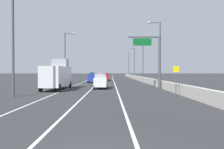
{
  "coord_description": "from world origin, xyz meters",
  "views": [
    {
      "loc": [
        0.61,
        -5.51,
        2.52
      ],
      "look_at": [
        1.03,
        46.67,
        1.66
      ],
      "focal_mm": 34.67,
      "sensor_mm": 36.0,
      "label": 1
    }
  ],
  "objects": [
    {
      "name": "ground_plane",
      "position": [
        0.0,
        64.0,
        0.0
      ],
      "size": [
        320.0,
        320.0,
        0.0
      ],
      "primitive_type": "plane",
      "color": "#2D2D30"
    },
    {
      "name": "car_silver_1",
      "position": [
        -3.36,
        83.72,
        1.03
      ],
      "size": [
        1.98,
        4.55,
        2.08
      ],
      "color": "#B7B7BC",
      "rests_on": "ground_plane"
    },
    {
      "name": "lamp_post_left_mid",
      "position": [
        -8.51,
        39.29,
        6.01
      ],
      "size": [
        2.14,
        0.44,
        10.51
      ],
      "color": "#4C4C51",
      "rests_on": "ground_plane"
    },
    {
      "name": "lamp_post_right_fifth",
      "position": [
        8.44,
        88.82,
        6.01
      ],
      "size": [
        2.14,
        0.44,
        10.51
      ],
      "color": "#4C4C51",
      "rests_on": "ground_plane"
    },
    {
      "name": "speed_advisory_sign",
      "position": [
        7.3,
        16.35,
        1.76
      ],
      "size": [
        0.6,
        0.11,
        3.0
      ],
      "color": "#4C4C51",
      "rests_on": "ground_plane"
    },
    {
      "name": "overhead_sign_gantry",
      "position": [
        6.86,
        25.01,
        4.73
      ],
      "size": [
        4.68,
        0.36,
        7.5
      ],
      "color": "#47474C",
      "rests_on": "ground_plane"
    },
    {
      "name": "lamp_post_right_fourth",
      "position": [
        8.69,
        68.99,
        6.01
      ],
      "size": [
        2.14,
        0.44,
        10.51
      ],
      "color": "#4C4C51",
      "rests_on": "ground_plane"
    },
    {
      "name": "lane_stripe_center",
      "position": [
        -2.0,
        55.0,
        0.0
      ],
      "size": [
        0.16,
        130.0,
        0.0
      ],
      "primitive_type": "cube",
      "color": "silver",
      "rests_on": "ground_plane"
    },
    {
      "name": "car_blue_4",
      "position": [
        -3.24,
        41.45,
        0.99
      ],
      "size": [
        1.89,
        4.14,
        1.99
      ],
      "color": "#1E389E",
      "rests_on": "ground_plane"
    },
    {
      "name": "lamp_post_right_second",
      "position": [
        8.4,
        29.33,
        6.01
      ],
      "size": [
        2.14,
        0.44,
        10.51
      ],
      "color": "#4C4C51",
      "rests_on": "ground_plane"
    },
    {
      "name": "lamp_post_left_near",
      "position": [
        -8.55,
        15.5,
        6.01
      ],
      "size": [
        2.14,
        0.44,
        10.51
      ],
      "color": "#4C4C51",
      "rests_on": "ground_plane"
    },
    {
      "name": "car_white_2",
      "position": [
        -0.75,
        25.46,
        1.06
      ],
      "size": [
        1.84,
        4.8,
        2.13
      ],
      "color": "white",
      "rests_on": "ground_plane"
    },
    {
      "name": "car_red_0",
      "position": [
        -0.59,
        49.02,
        1.0
      ],
      "size": [
        1.93,
        4.26,
        2.0
      ],
      "color": "red",
      "rests_on": "ground_plane"
    },
    {
      "name": "car_green_3",
      "position": [
        -6.79,
        82.47,
        0.99
      ],
      "size": [
        1.93,
        4.39,
        2.0
      ],
      "color": "#196033",
      "rests_on": "ground_plane"
    },
    {
      "name": "box_truck",
      "position": [
        -6.6,
        23.91,
        1.92
      ],
      "size": [
        2.53,
        8.17,
        4.21
      ],
      "color": "silver",
      "rests_on": "ground_plane"
    },
    {
      "name": "lamp_post_right_near",
      "position": [
        8.47,
        9.5,
        6.01
      ],
      "size": [
        2.14,
        0.44,
        10.51
      ],
      "color": "#4C4C51",
      "rests_on": "ground_plane"
    },
    {
      "name": "lane_stripe_left",
      "position": [
        -5.5,
        55.0,
        0.0
      ],
      "size": [
        0.16,
        130.0,
        0.0
      ],
      "primitive_type": "cube",
      "color": "silver",
      "rests_on": "ground_plane"
    },
    {
      "name": "jersey_barrier_right",
      "position": [
        8.2,
        40.0,
        0.55
      ],
      "size": [
        0.6,
        120.0,
        1.1
      ],
      "primitive_type": "cube",
      "color": "#B2ADA3",
      "rests_on": "ground_plane"
    },
    {
      "name": "lamp_post_right_third",
      "position": [
        8.66,
        49.16,
        6.01
      ],
      "size": [
        2.14,
        0.44,
        10.51
      ],
      "color": "#4C4C51",
      "rests_on": "ground_plane"
    },
    {
      "name": "lane_stripe_right",
      "position": [
        1.5,
        55.0,
        0.0
      ],
      "size": [
        0.16,
        130.0,
        0.0
      ],
      "primitive_type": "cube",
      "color": "silver",
      "rests_on": "ground_plane"
    }
  ]
}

